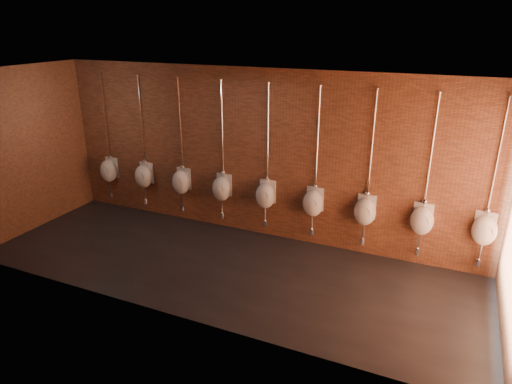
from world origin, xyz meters
TOP-DOWN VIEW (x-y plane):
  - ground at (0.00, 0.00)m, footprint 8.50×8.50m
  - room_shell at (0.00, 0.00)m, footprint 8.54×3.04m
  - urinal_0 at (-3.55, 1.37)m, footprint 0.39×0.35m
  - urinal_1 at (-2.61, 1.37)m, footprint 0.39×0.35m
  - urinal_2 at (-1.67, 1.37)m, footprint 0.39×0.35m
  - urinal_3 at (-0.74, 1.37)m, footprint 0.39×0.35m
  - urinal_4 at (0.20, 1.37)m, footprint 0.39×0.35m
  - urinal_5 at (1.14, 1.37)m, footprint 0.39×0.35m
  - urinal_6 at (2.08, 1.37)m, footprint 0.39×0.35m
  - urinal_7 at (3.01, 1.37)m, footprint 0.39×0.35m
  - urinal_8 at (3.95, 1.37)m, footprint 0.39×0.35m

SIDE VIEW (x-z plane):
  - ground at x=0.00m, z-range 0.00..0.00m
  - urinal_0 at x=-3.55m, z-range -0.48..2.24m
  - urinal_1 at x=-2.61m, z-range -0.48..2.24m
  - urinal_2 at x=-1.67m, z-range -0.48..2.24m
  - urinal_3 at x=-0.74m, z-range -0.48..2.24m
  - urinal_4 at x=0.20m, z-range -0.48..2.24m
  - urinal_5 at x=1.14m, z-range -0.48..2.24m
  - urinal_6 at x=2.08m, z-range -0.48..2.24m
  - urinal_7 at x=3.01m, z-range -0.48..2.24m
  - urinal_8 at x=3.95m, z-range -0.48..2.24m
  - room_shell at x=0.00m, z-range 0.40..3.62m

